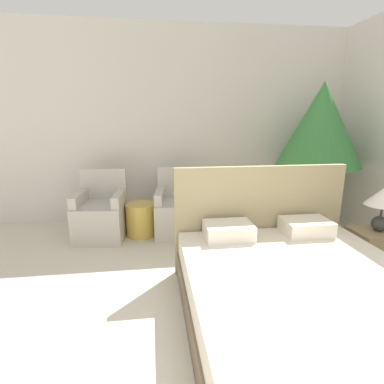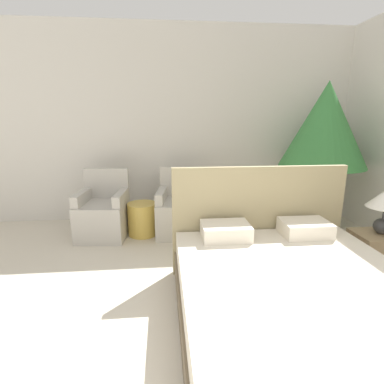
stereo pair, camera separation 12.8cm
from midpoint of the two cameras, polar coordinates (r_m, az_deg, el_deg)
The scene contains 7 objects.
wall_back at distance 4.71m, azimuth 0.39°, elevation 12.53°, with size 10.00×0.06×2.90m.
bed at distance 2.46m, azimuth 21.14°, elevation -19.37°, with size 1.76×2.18×1.11m.
armchair_near_window_left at distance 4.18m, azimuth -15.73°, elevation -4.36°, with size 0.67×0.68×0.89m.
armchair_near_window_right at distance 4.12m, azimuth -1.29°, elevation -4.08°, with size 0.69×0.70×0.89m.
potted_palm at distance 4.59m, azimuth 24.72°, elevation 11.03°, with size 1.17×1.17×2.05m.
nightstand at distance 3.65m, azimuth 32.71°, elevation -10.02°, with size 0.49×0.38×0.46m.
side_table at distance 4.16m, azimuth -8.54°, elevation -5.11°, with size 0.40×0.40×0.45m.
Camera 2 is at (-0.42, -0.51, 1.59)m, focal length 28.00 mm.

